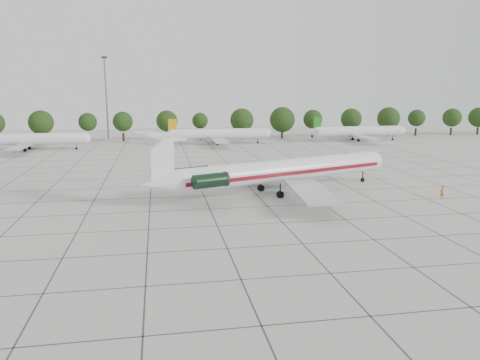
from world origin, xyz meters
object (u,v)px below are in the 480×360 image
at_px(floodlight_mast, 106,93).
at_px(bg_airliner_b, 30,139).
at_px(main_airliner, 274,171).
at_px(bg_airliner_c, 219,134).
at_px(ground_crew, 442,192).
at_px(bg_airliner_d, 358,131).

bearing_deg(floodlight_mast, bg_airliner_b, -125.05).
xyz_separation_m(bg_airliner_b, floodlight_mast, (17.30, 24.66, 11.37)).
relative_size(bg_airliner_b, floodlight_mast, 1.11).
relative_size(main_airliner, bg_airliner_c, 1.49).
distance_m(bg_airliner_c, floodlight_mast, 39.72).
distance_m(main_airliner, floodlight_mast, 91.37).
xyz_separation_m(main_airliner, ground_crew, (23.76, -7.12, -2.65)).
relative_size(bg_airliner_b, bg_airliner_c, 1.00).
bearing_deg(bg_airliner_b, bg_airliner_c, 6.15).
xyz_separation_m(bg_airliner_b, bg_airliner_c, (50.13, 5.40, 0.00)).
xyz_separation_m(bg_airliner_c, bg_airliner_d, (43.09, 0.96, 0.00)).
relative_size(ground_crew, bg_airliner_c, 0.07).
height_order(ground_crew, bg_airliner_d, bg_airliner_d).
relative_size(main_airliner, ground_crew, 22.42).
bearing_deg(bg_airliner_c, bg_airliner_d, 1.27).
height_order(bg_airliner_b, bg_airliner_c, same).
distance_m(bg_airliner_c, bg_airliner_d, 43.10).
height_order(bg_airliner_c, bg_airliner_d, same).
bearing_deg(main_airliner, bg_airliner_b, 109.41).
height_order(ground_crew, bg_airliner_b, bg_airliner_b).
relative_size(main_airliner, floodlight_mast, 1.66).
distance_m(ground_crew, bg_airliner_d, 76.03).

